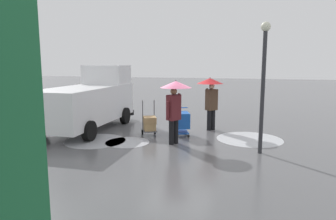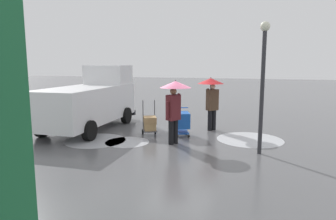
{
  "view_description": "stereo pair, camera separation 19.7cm",
  "coord_description": "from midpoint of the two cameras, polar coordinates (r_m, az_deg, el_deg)",
  "views": [
    {
      "loc": [
        -2.67,
        10.38,
        2.69
      ],
      "look_at": [
        0.31,
        0.2,
        1.05
      ],
      "focal_mm": 32.41,
      "sensor_mm": 36.0,
      "label": 1
    },
    {
      "loc": [
        -2.86,
        10.33,
        2.69
      ],
      "look_at": [
        0.31,
        0.2,
        1.05
      ],
      "focal_mm": 32.41,
      "sensor_mm": 36.0,
      "label": 2
    }
  ],
  "objects": [
    {
      "name": "ground_plane",
      "position": [
        11.05,
        1.32,
        -5.3
      ],
      "size": [
        90.0,
        90.0,
        0.0
      ],
      "primitive_type": "plane",
      "color": "#5B5B5E"
    },
    {
      "name": "slush_patch_under_van",
      "position": [
        10.58,
        -8.17,
        -6.01
      ],
      "size": [
        1.52,
        1.52,
        0.01
      ],
      "primitive_type": "cylinder",
      "color": "#ADAFB5",
      "rests_on": "ground"
    },
    {
      "name": "slush_patch_near_cluster",
      "position": [
        10.98,
        -14.04,
        -5.64
      ],
      "size": [
        2.11,
        2.11,
        0.01
      ],
      "primitive_type": "cylinder",
      "color": "#999BA0",
      "rests_on": "ground"
    },
    {
      "name": "pedestrian_pink_side",
      "position": [
        10.03,
        0.74,
        2.47
      ],
      "size": [
        1.04,
        1.04,
        2.15
      ],
      "color": "black",
      "rests_on": "ground"
    },
    {
      "name": "cargo_van_parked_right",
      "position": [
        12.9,
        -14.94,
        1.77
      ],
      "size": [
        2.32,
        5.4,
        2.6
      ],
      "color": "white",
      "rests_on": "ground"
    },
    {
      "name": "slush_patch_mid_street",
      "position": [
        11.26,
        14.58,
        -5.3
      ],
      "size": [
        2.33,
        2.33,
        0.01
      ],
      "primitive_type": "cylinder",
      "color": "silver",
      "rests_on": "ground"
    },
    {
      "name": "hand_dolly_boxes",
      "position": [
        11.28,
        -3.97,
        -2.59
      ],
      "size": [
        0.78,
        0.86,
        1.32
      ],
      "color": "#515156",
      "rests_on": "ground"
    },
    {
      "name": "street_lamp",
      "position": [
        9.27,
        16.94,
        6.44
      ],
      "size": [
        0.28,
        0.28,
        3.86
      ],
      "color": "#2D2D33",
      "rests_on": "ground"
    },
    {
      "name": "shopping_cart_vendor",
      "position": [
        11.31,
        2.08,
        -2.03
      ],
      "size": [
        0.82,
        0.97,
        1.02
      ],
      "color": "#1951B2",
      "rests_on": "ground"
    },
    {
      "name": "pedestrian_black_side",
      "position": [
        12.2,
        7.56,
        3.52
      ],
      "size": [
        1.04,
        1.04,
        2.15
      ],
      "color": "black",
      "rests_on": "ground"
    }
  ]
}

